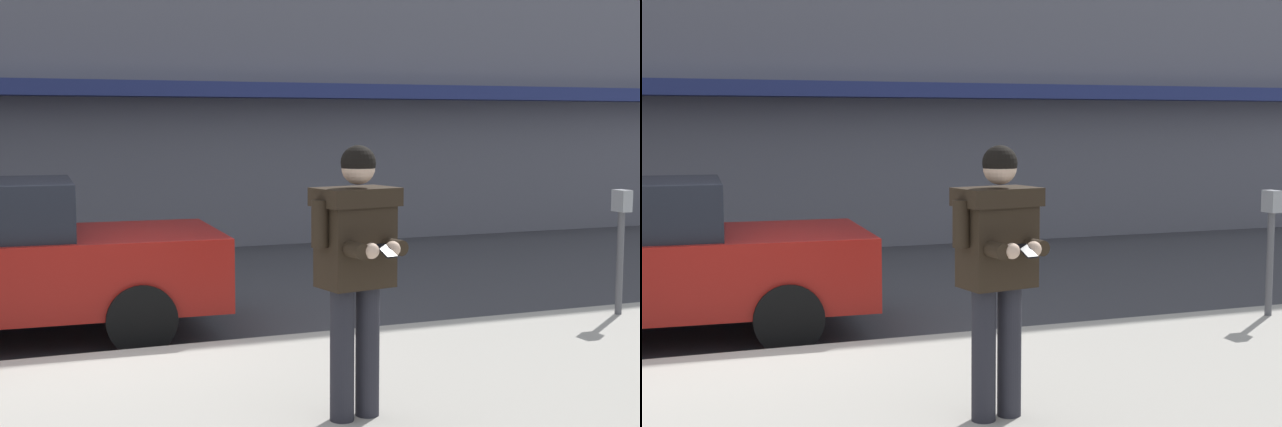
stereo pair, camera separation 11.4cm
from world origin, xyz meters
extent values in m
plane|color=#3D3D42|center=(0.00, 0.00, 0.00)|extent=(80.00, 80.00, 0.00)
cube|color=silver|center=(1.00, 0.05, 0.00)|extent=(28.00, 0.12, 0.01)
cube|color=navy|center=(1.00, 6.15, 2.60)|extent=(26.60, 0.70, 0.24)
cylinder|color=black|center=(0.78, 1.84, 0.32)|extent=(0.65, 0.26, 0.64)
cylinder|color=black|center=(0.68, 0.13, 0.32)|extent=(0.65, 0.26, 0.64)
cylinder|color=#23232B|center=(1.71, -2.53, 0.58)|extent=(0.16, 0.16, 0.88)
cylinder|color=#23232B|center=(1.51, -2.57, 0.58)|extent=(0.16, 0.16, 0.88)
cube|color=black|center=(1.61, -2.55, 1.34)|extent=(0.51, 0.38, 0.64)
cube|color=black|center=(1.61, -2.55, 1.61)|extent=(0.57, 0.43, 0.12)
cylinder|color=black|center=(1.88, -2.50, 1.45)|extent=(0.11, 0.11, 0.30)
cylinder|color=black|center=(1.78, -2.68, 1.30)|extent=(0.15, 0.31, 0.10)
sphere|color=beige|center=(1.74, -2.83, 1.30)|extent=(0.10, 0.10, 0.10)
cylinder|color=black|center=(1.34, -2.60, 1.45)|extent=(0.11, 0.11, 0.30)
cylinder|color=black|center=(1.49, -2.73, 1.30)|extent=(0.15, 0.31, 0.10)
sphere|color=beige|center=(1.58, -2.86, 1.30)|extent=(0.10, 0.10, 0.10)
cube|color=black|center=(1.67, -2.88, 1.30)|extent=(0.10, 0.15, 0.07)
sphere|color=beige|center=(1.62, -2.58, 1.80)|extent=(0.22, 0.22, 0.22)
sphere|color=black|center=(1.62, -2.58, 1.83)|extent=(0.23, 0.23, 0.23)
cylinder|color=#4C4C51|center=(5.39, -0.60, 0.67)|extent=(0.07, 0.07, 1.05)
cube|color=gray|center=(5.39, -0.60, 1.30)|extent=(0.12, 0.18, 0.22)
camera|label=1|loc=(-0.69, -7.80, 2.09)|focal=50.00mm
camera|label=2|loc=(-0.58, -7.84, 2.09)|focal=50.00mm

